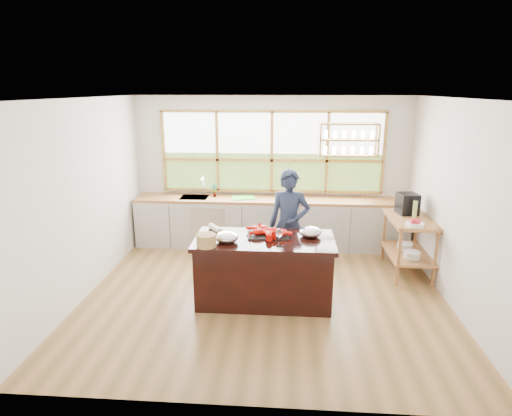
# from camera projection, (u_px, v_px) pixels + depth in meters

# --- Properties ---
(ground_plane) EXTENTS (5.00, 5.00, 0.00)m
(ground_plane) POSITION_uv_depth(u_px,v_px,m) (265.00, 293.00, 6.09)
(ground_plane) COLOR #996A3D
(room_shell) EXTENTS (5.02, 4.52, 2.71)m
(room_shell) POSITION_uv_depth(u_px,v_px,m) (269.00, 166.00, 6.11)
(room_shell) COLOR beige
(room_shell) RESTS_ON ground_plane
(back_counter) EXTENTS (4.90, 0.63, 0.90)m
(back_counter) POSITION_uv_depth(u_px,v_px,m) (270.00, 222.00, 7.83)
(back_counter) COLOR beige
(back_counter) RESTS_ON ground_plane
(right_shelf_unit) EXTENTS (0.62, 1.10, 0.90)m
(right_shelf_unit) POSITION_uv_depth(u_px,v_px,m) (409.00, 236.00, 6.63)
(right_shelf_unit) COLOR #AC753E
(right_shelf_unit) RESTS_ON ground_plane
(island) EXTENTS (1.85, 0.90, 0.90)m
(island) POSITION_uv_depth(u_px,v_px,m) (264.00, 270.00, 5.77)
(island) COLOR black
(island) RESTS_ON ground_plane
(cook) EXTENTS (0.65, 0.46, 1.68)m
(cook) POSITION_uv_depth(u_px,v_px,m) (289.00, 225.00, 6.41)
(cook) COLOR #1D253D
(cook) RESTS_ON ground_plane
(potted_plant) EXTENTS (0.15, 0.12, 0.25)m
(potted_plant) POSITION_uv_depth(u_px,v_px,m) (214.00, 190.00, 7.81)
(potted_plant) COLOR slate
(potted_plant) RESTS_ON back_counter
(cutting_board) EXTENTS (0.46, 0.38, 0.01)m
(cutting_board) POSITION_uv_depth(u_px,v_px,m) (243.00, 198.00, 7.74)
(cutting_board) COLOR green
(cutting_board) RESTS_ON back_counter
(espresso_machine) EXTENTS (0.34, 0.35, 0.33)m
(espresso_machine) POSITION_uv_depth(u_px,v_px,m) (407.00, 204.00, 6.74)
(espresso_machine) COLOR black
(espresso_machine) RESTS_ON right_shelf_unit
(wine_bottle) EXTENTS (0.07, 0.07, 0.27)m
(wine_bottle) POSITION_uv_depth(u_px,v_px,m) (415.00, 210.00, 6.51)
(wine_bottle) COLOR #97B95A
(wine_bottle) RESTS_ON right_shelf_unit
(fruit_bowl) EXTENTS (0.26, 0.26, 0.11)m
(fruit_bowl) POSITION_uv_depth(u_px,v_px,m) (415.00, 223.00, 6.16)
(fruit_bowl) COLOR white
(fruit_bowl) RESTS_ON right_shelf_unit
(slate_board) EXTENTS (0.58, 0.45, 0.02)m
(slate_board) POSITION_uv_depth(u_px,v_px,m) (268.00, 235.00, 5.78)
(slate_board) COLOR black
(slate_board) RESTS_ON island
(lobster_pile) EXTENTS (0.55, 0.48, 0.08)m
(lobster_pile) POSITION_uv_depth(u_px,v_px,m) (267.00, 232.00, 5.76)
(lobster_pile) COLOR red
(lobster_pile) RESTS_ON slate_board
(mixing_bowl_left) EXTENTS (0.30, 0.30, 0.15)m
(mixing_bowl_left) POSITION_uv_depth(u_px,v_px,m) (227.00, 237.00, 5.52)
(mixing_bowl_left) COLOR #B6B7BD
(mixing_bowl_left) RESTS_ON island
(mixing_bowl_right) EXTENTS (0.30, 0.30, 0.14)m
(mixing_bowl_right) POSITION_uv_depth(u_px,v_px,m) (310.00, 232.00, 5.72)
(mixing_bowl_right) COLOR #B6B7BD
(mixing_bowl_right) RESTS_ON island
(wine_glass) EXTENTS (0.08, 0.08, 0.22)m
(wine_glass) POSITION_uv_depth(u_px,v_px,m) (279.00, 234.00, 5.35)
(wine_glass) COLOR white
(wine_glass) RESTS_ON island
(wicker_basket) EXTENTS (0.25, 0.25, 0.16)m
(wicker_basket) POSITION_uv_depth(u_px,v_px,m) (206.00, 240.00, 5.36)
(wicker_basket) COLOR #9F714D
(wicker_basket) RESTS_ON island
(parchment_roll) EXTENTS (0.24, 0.29, 0.08)m
(parchment_roll) POSITION_uv_depth(u_px,v_px,m) (215.00, 228.00, 5.95)
(parchment_roll) COLOR white
(parchment_roll) RESTS_ON island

